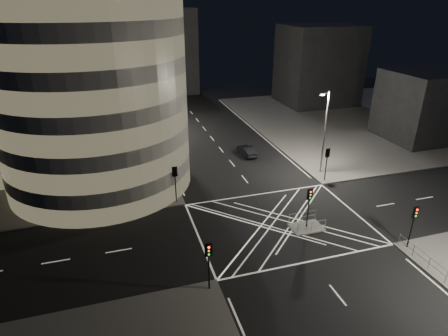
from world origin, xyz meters
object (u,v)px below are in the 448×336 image
object	(u,v)px
central_island	(306,227)
traffic_signal_island	(309,201)
street_lamp_left_near	(160,138)
street_lamp_left_far	(144,100)
traffic_signal_nr	(414,219)
traffic_signal_fr	(327,158)
street_lamp_right_far	(324,130)
traffic_signal_nl	(209,258)
sedan	(247,151)
traffic_signal_fl	(175,178)

from	to	relation	value
central_island	traffic_signal_island	distance (m)	2.84
street_lamp_left_near	street_lamp_left_far	xyz separation A→B (m)	(0.00, 18.00, 0.00)
traffic_signal_nr	street_lamp_left_near	world-z (taller)	street_lamp_left_near
traffic_signal_island	street_lamp_left_far	world-z (taller)	street_lamp_left_far
traffic_signal_nr	traffic_signal_fr	bearing A→B (deg)	90.00
traffic_signal_island	street_lamp_right_far	distance (m)	13.13
traffic_signal_nl	central_island	bearing A→B (deg)	26.14
traffic_signal_island	street_lamp_left_near	bearing A→B (deg)	130.27
street_lamp_right_far	central_island	bearing A→B (deg)	-125.30
central_island	sedan	world-z (taller)	sedan
traffic_signal_nr	street_lamp_right_far	xyz separation A→B (m)	(0.64, 15.80, 2.63)
sedan	street_lamp_right_far	bearing A→B (deg)	126.39
traffic_signal_nr	sedan	world-z (taller)	traffic_signal_nr
street_lamp_left_far	traffic_signal_nr	bearing A→B (deg)	-63.64
traffic_signal_nl	street_lamp_left_far	distance (m)	36.90
traffic_signal_nl	traffic_signal_fr	size ratio (longest dim) A/B	1.00
traffic_signal_fl	central_island	bearing A→B (deg)	-37.54
traffic_signal_fr	sedan	xyz separation A→B (m)	(-6.04, 10.21, -2.24)
traffic_signal_island	traffic_signal_nr	bearing A→B (deg)	-37.93
street_lamp_left_far	sedan	bearing A→B (deg)	-46.81
traffic_signal_nr	traffic_signal_island	world-z (taller)	same
traffic_signal_island	street_lamp_right_far	size ratio (longest dim) A/B	0.40
traffic_signal_fl	traffic_signal_nl	bearing A→B (deg)	-90.00
traffic_signal_fr	street_lamp_left_near	world-z (taller)	street_lamp_left_near
traffic_signal_nl	street_lamp_right_far	distance (m)	24.27
traffic_signal_nl	traffic_signal_nr	size ratio (longest dim) A/B	1.00
central_island	sedan	size ratio (longest dim) A/B	0.73
traffic_signal_fl	street_lamp_right_far	distance (m)	18.55
street_lamp_left_far	street_lamp_right_far	xyz separation A→B (m)	(18.87, -21.00, 0.00)
traffic_signal_nl	street_lamp_left_far	bearing A→B (deg)	90.99
central_island	street_lamp_left_near	size ratio (longest dim) A/B	0.30
street_lamp_right_far	sedan	world-z (taller)	street_lamp_right_far
traffic_signal_island	street_lamp_right_far	world-z (taller)	street_lamp_right_far
traffic_signal_nl	traffic_signal_island	bearing A→B (deg)	26.14
traffic_signal_island	street_lamp_right_far	bearing A→B (deg)	54.70
traffic_signal_nl	traffic_signal_fr	distance (m)	22.24
sedan	traffic_signal_fr	bearing A→B (deg)	117.19
traffic_signal_fl	traffic_signal_island	bearing A→B (deg)	-37.54
traffic_signal_fr	sedan	distance (m)	12.07
central_island	traffic_signal_nr	world-z (taller)	traffic_signal_nr
central_island	street_lamp_right_far	world-z (taller)	street_lamp_right_far
traffic_signal_nl	street_lamp_left_near	world-z (taller)	street_lamp_left_near
traffic_signal_nl	street_lamp_left_far	size ratio (longest dim) A/B	0.40
traffic_signal_fl	street_lamp_right_far	size ratio (longest dim) A/B	0.40
traffic_signal_fl	traffic_signal_nl	size ratio (longest dim) A/B	1.00
central_island	street_lamp_right_far	size ratio (longest dim) A/B	0.30
traffic_signal_nl	traffic_signal_fr	xyz separation A→B (m)	(17.60, 13.60, 0.00)
traffic_signal_fl	traffic_signal_island	world-z (taller)	same
traffic_signal_nr	central_island	bearing A→B (deg)	142.07
traffic_signal_fr	street_lamp_right_far	bearing A→B (deg)	73.89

